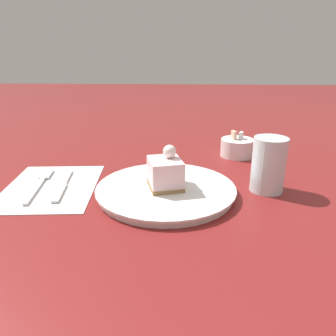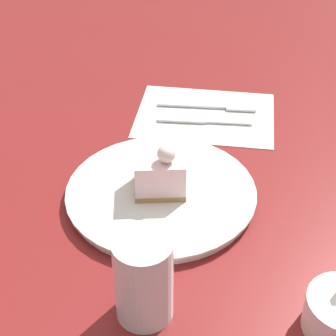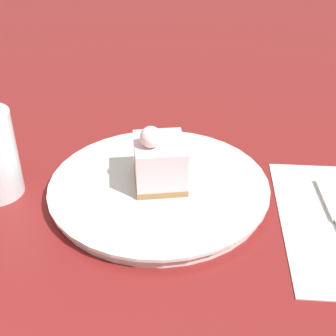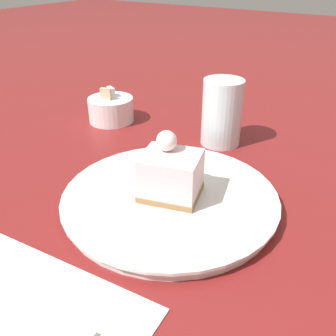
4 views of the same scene
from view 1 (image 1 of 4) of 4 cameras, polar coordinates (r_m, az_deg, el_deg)
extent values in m
plane|color=maroon|center=(0.64, -2.83, -5.00)|extent=(4.00, 4.00, 0.00)
cylinder|color=silver|center=(0.65, -0.38, -3.91)|extent=(0.26, 0.26, 0.02)
cylinder|color=silver|center=(0.65, -0.39, -3.41)|extent=(0.28, 0.28, 0.00)
cube|color=#9E7547|center=(0.64, -0.49, -2.99)|extent=(0.08, 0.09, 0.01)
cube|color=silver|center=(0.63, -0.50, -0.62)|extent=(0.08, 0.08, 0.05)
sphere|color=white|center=(0.63, 0.28, 2.91)|extent=(0.03, 0.03, 0.03)
cube|color=white|center=(0.73, -19.68, -3.05)|extent=(0.20, 0.26, 0.00)
cube|color=silver|center=(0.71, -22.19, -3.63)|extent=(0.03, 0.13, 0.00)
cube|color=silver|center=(0.79, -20.42, -1.00)|extent=(0.03, 0.06, 0.00)
cube|color=silver|center=(0.68, -18.47, -4.19)|extent=(0.02, 0.09, 0.00)
cube|color=silver|center=(0.75, -17.11, -1.54)|extent=(0.02, 0.08, 0.00)
cylinder|color=white|center=(0.89, 11.93, 3.50)|extent=(0.09, 0.09, 0.05)
cube|color=#D8B28C|center=(0.88, 11.39, 5.59)|extent=(0.01, 0.02, 0.02)
cube|color=white|center=(0.89, 12.58, 5.50)|extent=(0.02, 0.02, 0.02)
cylinder|color=silver|center=(0.68, 17.12, 0.56)|extent=(0.07, 0.07, 0.11)
camera|label=2|loc=(0.97, 46.52, 29.92)|focal=60.00mm
camera|label=3|loc=(1.07, -4.01, 24.28)|focal=50.00mm
camera|label=4|loc=(0.52, -43.78, 15.55)|focal=40.00mm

